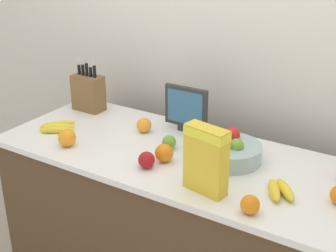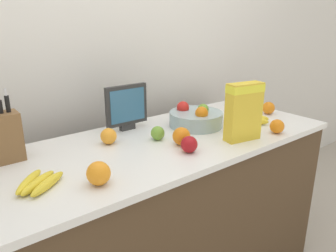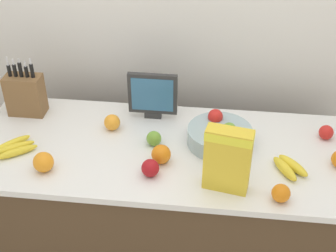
# 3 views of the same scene
# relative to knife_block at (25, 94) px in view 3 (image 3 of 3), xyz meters

# --- Properties ---
(wall_back) EXTENTS (9.00, 0.06, 2.60)m
(wall_back) POSITION_rel_knife_block_xyz_m (0.71, 0.36, 0.28)
(wall_back) COLOR silver
(wall_back) RESTS_ON ground_plane
(counter) EXTENTS (1.74, 0.71, 0.92)m
(counter) POSITION_rel_knife_block_xyz_m (0.71, -0.21, -0.56)
(counter) COLOR #4C3823
(counter) RESTS_ON ground_plane
(knife_block) EXTENTS (0.18, 0.10, 0.30)m
(knife_block) POSITION_rel_knife_block_xyz_m (0.00, 0.00, 0.00)
(knife_block) COLOR brown
(knife_block) RESTS_ON counter
(small_monitor) EXTENTS (0.24, 0.03, 0.24)m
(small_monitor) POSITION_rel_knife_block_xyz_m (0.62, 0.03, 0.02)
(small_monitor) COLOR #2D2D2D
(small_monitor) RESTS_ON counter
(cereal_box) EXTENTS (0.19, 0.10, 0.28)m
(cereal_box) POSITION_rel_knife_block_xyz_m (0.98, -0.44, 0.05)
(cereal_box) COLOR gold
(cereal_box) RESTS_ON counter
(fruit_bowl) EXTENTS (0.29, 0.29, 0.12)m
(fruit_bowl) POSITION_rel_knife_block_xyz_m (0.95, -0.15, -0.06)
(fruit_bowl) COLOR #99B2B7
(fruit_bowl) RESTS_ON counter
(banana_bunch_left) EXTENTS (0.20, 0.20, 0.03)m
(banana_bunch_left) POSITION_rel_knife_block_xyz_m (0.05, -0.31, -0.09)
(banana_bunch_left) COLOR yellow
(banana_bunch_left) RESTS_ON counter
(banana_bunch_right) EXTENTS (0.16, 0.18, 0.04)m
(banana_bunch_right) POSITION_rel_knife_block_xyz_m (1.24, -0.31, -0.08)
(banana_bunch_right) COLOR yellow
(banana_bunch_right) RESTS_ON counter
(apple_front) EXTENTS (0.07, 0.07, 0.07)m
(apple_front) POSITION_rel_knife_block_xyz_m (1.43, -0.05, -0.07)
(apple_front) COLOR red
(apple_front) RESTS_ON counter
(apple_near_bananas) EXTENTS (0.07, 0.07, 0.07)m
(apple_near_bananas) POSITION_rel_knife_block_xyz_m (0.66, -0.19, -0.07)
(apple_near_bananas) COLOR #6B9E33
(apple_near_bananas) RESTS_ON counter
(apple_by_knife_block) EXTENTS (0.07, 0.07, 0.07)m
(apple_by_knife_block) POSITION_rel_knife_block_xyz_m (0.67, -0.40, -0.07)
(apple_by_knife_block) COLOR #A31419
(apple_by_knife_block) RESTS_ON counter
(orange_near_bowl) EXTENTS (0.07, 0.07, 0.07)m
(orange_near_bowl) POSITION_rel_knife_block_xyz_m (1.19, -0.49, -0.07)
(orange_near_bowl) COLOR orange
(orange_near_bowl) RESTS_ON counter
(orange_front_right) EXTENTS (0.09, 0.09, 0.09)m
(orange_front_right) POSITION_rel_knife_block_xyz_m (0.23, -0.42, -0.06)
(orange_front_right) COLOR orange
(orange_front_right) RESTS_ON counter
(orange_front_left) EXTENTS (0.08, 0.08, 0.08)m
(orange_front_left) POSITION_rel_knife_block_xyz_m (0.45, -0.09, -0.07)
(orange_front_left) COLOR orange
(orange_front_left) RESTS_ON counter
(orange_back_center) EXTENTS (0.08, 0.08, 0.08)m
(orange_back_center) POSITION_rel_knife_block_xyz_m (0.70, -0.31, -0.06)
(orange_back_center) COLOR orange
(orange_back_center) RESTS_ON counter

